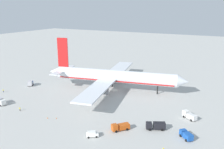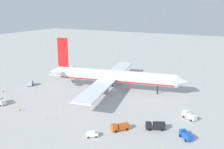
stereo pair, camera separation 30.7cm
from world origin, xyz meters
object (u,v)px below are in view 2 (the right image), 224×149
object	(u,v)px
service_truck_3	(120,127)
ground_worker_1	(20,109)
traffic_cone_0	(159,75)
service_van	(92,134)
service_truck_1	(156,126)
service_truck_0	(0,101)
baggage_cart_0	(70,70)
service_truck_5	(186,135)
traffic_cone_1	(56,118)
traffic_cone_2	(47,118)
airliner	(113,76)
service_truck_2	(30,83)
service_truck_4	(189,116)
ground_worker_0	(3,91)

from	to	relation	value
service_truck_3	ground_worker_1	bearing A→B (deg)	-174.50
traffic_cone_0	service_van	bearing A→B (deg)	-87.05
service_truck_1	service_truck_0	bearing A→B (deg)	-171.75
service_van	baggage_cart_0	distance (m)	96.81
service_truck_5	traffic_cone_1	bearing A→B (deg)	-170.33
service_truck_3	traffic_cone_2	bearing A→B (deg)	-171.12
traffic_cone_2	service_van	bearing A→B (deg)	-9.56
service_truck_0	traffic_cone_2	world-z (taller)	service_truck_0
service_truck_5	traffic_cone_0	distance (m)	80.56
airliner	service_truck_2	bearing A→B (deg)	-160.63
traffic_cone_0	service_truck_4	bearing A→B (deg)	-61.53
baggage_cart_0	traffic_cone_2	xyz separation A→B (m)	(40.69, -68.32, 0.01)
ground_worker_1	traffic_cone_2	world-z (taller)	ground_worker_1
service_truck_5	ground_worker_1	size ratio (longest dim) A/B	3.28
baggage_cart_0	traffic_cone_2	size ratio (longest dim) A/B	5.03
baggage_cart_0	traffic_cone_1	world-z (taller)	traffic_cone_1
service_van	ground_worker_1	bearing A→B (deg)	173.75
service_truck_1	traffic_cone_2	world-z (taller)	service_truck_1
service_truck_1	service_van	bearing A→B (deg)	-138.73
service_truck_5	service_van	bearing A→B (deg)	-154.27
airliner	traffic_cone_1	distance (m)	43.09
baggage_cart_0	traffic_cone_1	bearing A→B (deg)	-56.61
ground_worker_0	service_truck_2	bearing A→B (deg)	74.01
airliner	service_truck_1	bearing A→B (deg)	-43.00
service_truck_2	service_truck_5	world-z (taller)	service_truck_2
service_truck_2	traffic_cone_2	world-z (taller)	service_truck_2
traffic_cone_1	service_truck_2	bearing A→B (deg)	147.02
service_truck_0	service_truck_4	distance (m)	82.76
ground_worker_0	service_truck_1	bearing A→B (deg)	-1.44
airliner	service_truck_0	world-z (taller)	airliner
airliner	service_van	distance (m)	51.30
service_truck_0	traffic_cone_1	distance (m)	32.20
airliner	ground_worker_1	size ratio (longest dim) A/B	47.83
service_truck_0	service_truck_2	distance (m)	28.55
baggage_cart_0	ground_worker_0	xyz separation A→B (m)	(-1.50, -54.85, 0.61)
service_truck_0	service_truck_4	size ratio (longest dim) A/B	0.96
baggage_cart_0	traffic_cone_1	distance (m)	80.05
traffic_cone_2	service_truck_3	bearing A→B (deg)	8.88
ground_worker_0	service_truck_4	bearing A→B (deg)	7.90
service_truck_4	traffic_cone_2	size ratio (longest dim) A/B	11.52
baggage_cart_0	traffic_cone_0	size ratio (longest dim) A/B	5.03
service_truck_3	service_van	distance (m)	10.84
service_truck_2	baggage_cart_0	bearing A→B (deg)	93.92
service_truck_5	traffic_cone_0	size ratio (longest dim) A/B	9.72
service_truck_3	service_truck_4	xyz separation A→B (m)	(19.93, 21.57, 0.04)
ground_worker_0	ground_worker_1	distance (m)	29.71
service_truck_0	ground_worker_0	size ratio (longest dim) A/B	3.56
traffic_cone_0	service_truck_2	bearing A→B (deg)	-136.12
ground_worker_1	traffic_cone_1	size ratio (longest dim) A/B	2.96
service_truck_1	traffic_cone_2	bearing A→B (deg)	-164.55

